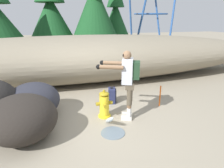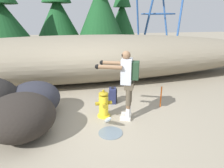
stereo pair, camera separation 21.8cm
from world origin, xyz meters
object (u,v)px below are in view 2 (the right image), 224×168
(survey_stake, at_px, (161,97))
(boulder_mid, at_px, (21,116))
(spare_backpack, at_px, (112,96))
(boulder_small, at_px, (34,99))
(fire_hydrant, at_px, (104,105))
(utility_worker, at_px, (127,77))

(survey_stake, bearing_deg, boulder_mid, -168.67)
(spare_backpack, height_order, boulder_small, boulder_small)
(fire_hydrant, bearing_deg, survey_stake, 6.91)
(fire_hydrant, relative_size, utility_worker, 0.42)
(fire_hydrant, distance_m, survey_stake, 1.68)
(boulder_mid, height_order, boulder_small, boulder_mid)
(utility_worker, distance_m, boulder_mid, 2.42)
(utility_worker, height_order, spare_backpack, utility_worker)
(boulder_small, distance_m, survey_stake, 3.37)
(utility_worker, distance_m, survey_stake, 1.45)
(spare_backpack, distance_m, boulder_mid, 2.59)
(fire_hydrant, xyz_separation_m, spare_backpack, (0.41, 0.80, -0.11))
(spare_backpack, relative_size, survey_stake, 0.78)
(boulder_mid, relative_size, survey_stake, 2.34)
(spare_backpack, bearing_deg, boulder_mid, 44.30)
(fire_hydrant, relative_size, spare_backpack, 1.52)
(utility_worker, bearing_deg, boulder_small, 5.67)
(fire_hydrant, xyz_separation_m, boulder_mid, (-1.81, -0.50, 0.15))
(utility_worker, xyz_separation_m, spare_backpack, (-0.10, 1.02, -0.85))
(boulder_small, bearing_deg, fire_hydrant, -16.41)
(utility_worker, xyz_separation_m, boulder_mid, (-2.33, -0.27, -0.59))
(spare_backpack, xyz_separation_m, boulder_mid, (-2.23, -1.29, 0.26))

